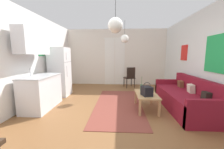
# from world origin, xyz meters

# --- Properties ---
(ground_plane) EXTENTS (5.24, 7.41, 0.10)m
(ground_plane) POSITION_xyz_m (0.00, 0.00, -0.05)
(ground_plane) COLOR brown
(wall_back) EXTENTS (4.84, 0.13, 2.63)m
(wall_back) POSITION_xyz_m (-0.00, 3.45, 1.31)
(wall_back) COLOR silver
(wall_back) RESTS_ON ground_plane
(wall_right) EXTENTS (0.12, 7.01, 2.63)m
(wall_right) POSITION_xyz_m (2.37, 0.00, 1.32)
(wall_right) COLOR silver
(wall_right) RESTS_ON ground_plane
(wall_left) EXTENTS (0.12, 7.01, 2.63)m
(wall_left) POSITION_xyz_m (-2.37, 0.00, 1.32)
(wall_left) COLOR white
(wall_left) RESTS_ON ground_plane
(area_rug) EXTENTS (1.30, 2.88, 0.01)m
(area_rug) POSITION_xyz_m (0.13, 0.66, 0.01)
(area_rug) COLOR brown
(area_rug) RESTS_ON ground_plane
(couch) EXTENTS (0.83, 2.17, 0.84)m
(couch) POSITION_xyz_m (1.89, 0.43, 0.28)
(couch) COLOR maroon
(couch) RESTS_ON ground_plane
(coffee_table) EXTENTS (0.52, 0.91, 0.43)m
(coffee_table) POSITION_xyz_m (0.86, 0.35, 0.37)
(coffee_table) COLOR tan
(coffee_table) RESTS_ON ground_plane
(bamboo_vase) EXTENTS (0.08, 0.08, 0.42)m
(bamboo_vase) POSITION_xyz_m (0.76, 0.54, 0.53)
(bamboo_vase) COLOR #47704C
(bamboo_vase) RESTS_ON coffee_table
(handbag) EXTENTS (0.28, 0.31, 0.33)m
(handbag) POSITION_xyz_m (0.83, 0.16, 0.55)
(handbag) COLOR black
(handbag) RESTS_ON coffee_table
(refrigerator) EXTENTS (0.62, 0.61, 1.68)m
(refrigerator) POSITION_xyz_m (-1.92, 1.47, 0.84)
(refrigerator) COLOR white
(refrigerator) RESTS_ON ground_plane
(kitchen_counter) EXTENTS (0.62, 1.18, 2.08)m
(kitchen_counter) POSITION_xyz_m (-1.96, 0.30, 0.79)
(kitchen_counter) COLOR silver
(kitchen_counter) RESTS_ON ground_plane
(accent_chair) EXTENTS (0.53, 0.51, 0.90)m
(accent_chair) POSITION_xyz_m (0.62, 2.75, 0.49)
(accent_chair) COLOR black
(accent_chair) RESTS_ON ground_plane
(pendant_lamp_near) EXTENTS (0.27, 0.27, 0.82)m
(pendant_lamp_near) POSITION_xyz_m (0.07, -0.57, 1.95)
(pendant_lamp_near) COLOR black
(pendant_lamp_far) EXTENTS (0.29, 0.29, 0.78)m
(pendant_lamp_far) POSITION_xyz_m (0.33, 1.87, 2.00)
(pendant_lamp_far) COLOR black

